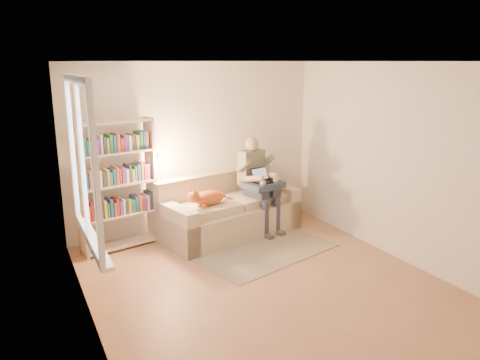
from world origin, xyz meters
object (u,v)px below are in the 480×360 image
cat (205,198)px  bookshelf (117,179)px  sofa (228,213)px  person (257,178)px  laptop (262,178)px

cat → bookshelf: bookshelf is taller
sofa → cat: sofa is taller
sofa → person: bearing=-19.5°
sofa → person: 0.70m
person → laptop: bearing=-92.7°
sofa → bookshelf: 1.77m
sofa → bookshelf: size_ratio=1.25×
cat → bookshelf: (-1.14, 0.40, 0.32)m
laptop → bookshelf: bearing=158.9°
laptop → bookshelf: (-2.12, 0.34, 0.15)m
cat → laptop: 0.99m
laptop → sofa: bearing=147.6°
person → bookshelf: 2.12m
cat → person: bearing=-1.3°
person → bookshelf: bearing=162.1°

